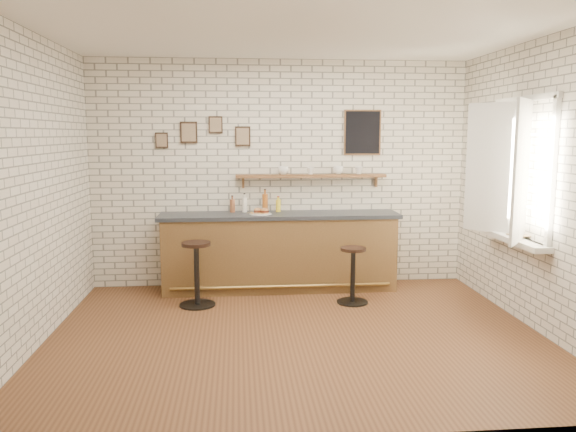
{
  "coord_description": "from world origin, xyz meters",
  "views": [
    {
      "loc": [
        -0.58,
        -5.49,
        2.03
      ],
      "look_at": [
        0.0,
        0.9,
        1.09
      ],
      "focal_mm": 35.0,
      "sensor_mm": 36.0,
      "label": 1
    }
  ],
  "objects_px": {
    "ciabatta_sandwich": "(261,211)",
    "bar_stool_right": "(353,273)",
    "bitters_bottle_brown": "(232,205)",
    "shelf_cup_a": "(283,170)",
    "shelf_cup_c": "(338,170)",
    "shelf_cup_b": "(311,171)",
    "shelf_cup_d": "(359,170)",
    "book_upper": "(513,234)",
    "bitters_bottle_amber": "(265,203)",
    "bar_stool_left": "(197,272)",
    "sandwich_plate": "(261,214)",
    "book_lower": "(512,236)",
    "bitters_bottle_white": "(245,204)",
    "bar_counter": "(280,251)",
    "condiment_bottle_yellow": "(278,205)"
  },
  "relations": [
    {
      "from": "bitters_bottle_brown",
      "to": "condiment_bottle_yellow",
      "type": "bearing_deg",
      "value": 0.0
    },
    {
      "from": "book_upper",
      "to": "book_lower",
      "type": "bearing_deg",
      "value": 105.93
    },
    {
      "from": "ciabatta_sandwich",
      "to": "bar_stool_right",
      "type": "relative_size",
      "value": 0.31
    },
    {
      "from": "shelf_cup_d",
      "to": "book_upper",
      "type": "distance_m",
      "value": 2.22
    },
    {
      "from": "condiment_bottle_yellow",
      "to": "shelf_cup_d",
      "type": "distance_m",
      "value": 1.18
    },
    {
      "from": "shelf_cup_c",
      "to": "book_lower",
      "type": "bearing_deg",
      "value": -119.52
    },
    {
      "from": "shelf_cup_b",
      "to": "shelf_cup_d",
      "type": "distance_m",
      "value": 0.65
    },
    {
      "from": "bar_stool_left",
      "to": "bar_stool_right",
      "type": "height_order",
      "value": "bar_stool_left"
    },
    {
      "from": "bar_counter",
      "to": "bar_stool_right",
      "type": "relative_size",
      "value": 4.53
    },
    {
      "from": "bitters_bottle_amber",
      "to": "condiment_bottle_yellow",
      "type": "height_order",
      "value": "bitters_bottle_amber"
    },
    {
      "from": "sandwich_plate",
      "to": "bar_stool_right",
      "type": "distance_m",
      "value": 1.41
    },
    {
      "from": "condiment_bottle_yellow",
      "to": "sandwich_plate",
      "type": "bearing_deg",
      "value": -137.92
    },
    {
      "from": "shelf_cup_c",
      "to": "shelf_cup_b",
      "type": "bearing_deg",
      "value": 106.23
    },
    {
      "from": "bar_stool_left",
      "to": "ciabatta_sandwich",
      "type": "bearing_deg",
      "value": 36.01
    },
    {
      "from": "bitters_bottle_brown",
      "to": "shelf_cup_a",
      "type": "height_order",
      "value": "shelf_cup_a"
    },
    {
      "from": "bitters_bottle_white",
      "to": "bitters_bottle_amber",
      "type": "bearing_deg",
      "value": 0.0
    },
    {
      "from": "ciabatta_sandwich",
      "to": "bitters_bottle_amber",
      "type": "bearing_deg",
      "value": 74.68
    },
    {
      "from": "sandwich_plate",
      "to": "condiment_bottle_yellow",
      "type": "xyz_separation_m",
      "value": [
        0.24,
        0.22,
        0.08
      ]
    },
    {
      "from": "bar_stool_left",
      "to": "shelf_cup_d",
      "type": "bearing_deg",
      "value": 21.56
    },
    {
      "from": "condiment_bottle_yellow",
      "to": "shelf_cup_b",
      "type": "height_order",
      "value": "shelf_cup_b"
    },
    {
      "from": "ciabatta_sandwich",
      "to": "bar_stool_right",
      "type": "distance_m",
      "value": 1.43
    },
    {
      "from": "shelf_cup_b",
      "to": "bar_stool_right",
      "type": "bearing_deg",
      "value": -142.07
    },
    {
      "from": "bitters_bottle_brown",
      "to": "shelf_cup_c",
      "type": "bearing_deg",
      "value": 1.49
    },
    {
      "from": "bitters_bottle_white",
      "to": "shelf_cup_a",
      "type": "height_order",
      "value": "shelf_cup_a"
    },
    {
      "from": "shelf_cup_a",
      "to": "shelf_cup_b",
      "type": "bearing_deg",
      "value": -31.56
    },
    {
      "from": "bitters_bottle_brown",
      "to": "bar_stool_left",
      "type": "distance_m",
      "value": 1.14
    },
    {
      "from": "bar_stool_right",
      "to": "bitters_bottle_amber",
      "type": "bearing_deg",
      "value": 139.75
    },
    {
      "from": "ciabatta_sandwich",
      "to": "shelf_cup_c",
      "type": "distance_m",
      "value": 1.18
    },
    {
      "from": "bar_counter",
      "to": "book_lower",
      "type": "relative_size",
      "value": 14.86
    },
    {
      "from": "bar_counter",
      "to": "ciabatta_sandwich",
      "type": "xyz_separation_m",
      "value": [
        -0.24,
        -0.06,
        0.55
      ]
    },
    {
      "from": "condiment_bottle_yellow",
      "to": "bar_stool_left",
      "type": "bearing_deg",
      "value": -142.22
    },
    {
      "from": "bar_stool_left",
      "to": "bitters_bottle_amber",
      "type": "bearing_deg",
      "value": 43.04
    },
    {
      "from": "shelf_cup_a",
      "to": "bitters_bottle_white",
      "type": "bearing_deg",
      "value": 152.52
    },
    {
      "from": "bar_counter",
      "to": "bar_stool_left",
      "type": "relative_size",
      "value": 4.02
    },
    {
      "from": "shelf_cup_a",
      "to": "shelf_cup_d",
      "type": "distance_m",
      "value": 1.01
    },
    {
      "from": "bitters_bottle_amber",
      "to": "bar_stool_left",
      "type": "bearing_deg",
      "value": -136.96
    },
    {
      "from": "bitters_bottle_amber",
      "to": "bar_stool_left",
      "type": "xyz_separation_m",
      "value": [
        -0.86,
        -0.8,
        -0.72
      ]
    },
    {
      "from": "ciabatta_sandwich",
      "to": "bitters_bottle_white",
      "type": "height_order",
      "value": "bitters_bottle_white"
    },
    {
      "from": "sandwich_plate",
      "to": "bitters_bottle_brown",
      "type": "distance_m",
      "value": 0.43
    },
    {
      "from": "shelf_cup_c",
      "to": "shelf_cup_a",
      "type": "bearing_deg",
      "value": 106.23
    },
    {
      "from": "ciabatta_sandwich",
      "to": "shelf_cup_c",
      "type": "relative_size",
      "value": 1.55
    },
    {
      "from": "book_upper",
      "to": "shelf_cup_a",
      "type": "bearing_deg",
      "value": 160.54
    },
    {
      "from": "bitters_bottle_brown",
      "to": "bar_stool_left",
      "type": "xyz_separation_m",
      "value": [
        -0.43,
        -0.8,
        -0.69
      ]
    },
    {
      "from": "condiment_bottle_yellow",
      "to": "shelf_cup_a",
      "type": "distance_m",
      "value": 0.46
    },
    {
      "from": "sandwich_plate",
      "to": "bar_counter",
      "type": "bearing_deg",
      "value": 12.94
    },
    {
      "from": "shelf_cup_a",
      "to": "book_lower",
      "type": "relative_size",
      "value": 0.66
    },
    {
      "from": "bitters_bottle_white",
      "to": "shelf_cup_c",
      "type": "relative_size",
      "value": 1.83
    },
    {
      "from": "bitters_bottle_amber",
      "to": "bar_stool_left",
      "type": "distance_m",
      "value": 1.37
    },
    {
      "from": "bitters_bottle_amber",
      "to": "book_lower",
      "type": "distance_m",
      "value": 3.07
    },
    {
      "from": "bar_counter",
      "to": "book_upper",
      "type": "distance_m",
      "value": 2.87
    }
  ]
}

